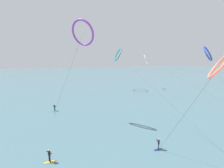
# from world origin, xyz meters

# --- Properties ---
(sea_water) EXTENTS (400.00, 200.00, 0.08)m
(sea_water) POSITION_xyz_m (0.00, 104.08, 0.04)
(sea_water) COLOR #476B75
(sea_water) RESTS_ON ground
(surfer_navy) EXTENTS (1.40, 0.72, 1.70)m
(surfer_navy) POSITION_xyz_m (4.39, 11.98, 0.82)
(surfer_navy) COLOR navy
(surfer_navy) RESTS_ON ground
(surfer_emerald) EXTENTS (1.40, 0.73, 1.70)m
(surfer_emerald) POSITION_xyz_m (-10.11, 32.26, 0.82)
(surfer_emerald) COLOR #199351
(surfer_emerald) RESTS_ON ground
(surfer_amber) EXTENTS (1.40, 0.69, 1.70)m
(surfer_amber) POSITION_xyz_m (-9.57, 13.96, 0.82)
(surfer_amber) COLOR orange
(surfer_amber) RESTS_ON ground
(kite_ivory) EXTENTS (4.12, 43.43, 14.11)m
(kite_ivory) POSITION_xyz_m (24.56, 49.50, 12.03)
(kite_ivory) COLOR silver
(kite_ivory) RESTS_ON ground
(kite_cobalt) EXTENTS (12.37, 19.17, 15.71)m
(kite_cobalt) POSITION_xyz_m (27.97, 25.23, 13.72)
(kite_cobalt) COLOR #2647B7
(kite_cobalt) RESTS_ON ground
(kite_teal) EXTENTS (3.23, 44.64, 16.47)m
(kite_teal) POSITION_xyz_m (12.56, 50.24, 13.90)
(kite_teal) COLOR teal
(kite_teal) RESTS_ON ground
(kite_violet) EXTENTS (8.63, 10.42, 19.28)m
(kite_violet) POSITION_xyz_m (-3.87, 24.25, 16.99)
(kite_violet) COLOR purple
(kite_violet) RESTS_ON ground
(kite_coral) EXTENTS (3.72, 7.32, 13.31)m
(kite_coral) POSITION_xyz_m (6.30, 6.44, 11.88)
(kite_coral) COLOR #EA7260
(kite_coral) RESTS_ON ground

